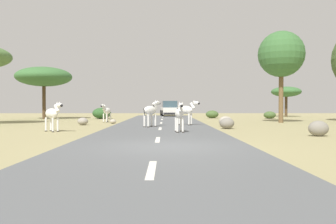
{
  "coord_description": "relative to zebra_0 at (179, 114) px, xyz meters",
  "views": [
    {
      "loc": [
        -0.07,
        -10.99,
        1.34
      ],
      "look_at": [
        0.12,
        11.45,
        0.88
      ],
      "focal_mm": 37.65,
      "sensor_mm": 36.0,
      "label": 1
    }
  ],
  "objects": [
    {
      "name": "rock_0",
      "position": [
        -6.11,
        6.7,
        -0.66
      ],
      "size": [
        0.69,
        0.63,
        0.5
      ],
      "primitive_type": "ellipsoid",
      "color": "gray",
      "rests_on": "ground_plane"
    },
    {
      "name": "bush_2",
      "position": [
        9.49,
        17.5,
        -0.55
      ],
      "size": [
        1.17,
        1.06,
        0.7
      ],
      "primitive_type": "ellipsoid",
      "color": "#425B2D",
      "rests_on": "ground_plane"
    },
    {
      "name": "zebra_2",
      "position": [
        0.69,
        5.89,
        0.09
      ],
      "size": [
        1.48,
        1.15,
        1.58
      ],
      "rotation": [
        0.0,
        0.0,
        4.11
      ],
      "color": "silver",
      "rests_on": "road"
    },
    {
      "name": "rock_3",
      "position": [
        2.78,
        3.04,
        -0.59
      ],
      "size": [
        0.81,
        0.69,
        0.62
      ],
      "primitive_type": "ellipsoid",
      "color": "gray",
      "rests_on": "ground_plane"
    },
    {
      "name": "car_0",
      "position": [
        -0.15,
        24.49,
        -0.06
      ],
      "size": [
        2.25,
        4.45,
        1.74
      ],
      "rotation": [
        0.0,
        0.0,
        3.21
      ],
      "color": "white",
      "rests_on": "road"
    },
    {
      "name": "rock_4",
      "position": [
        -4.39,
        8.49,
        -0.75
      ],
      "size": [
        0.46,
        0.38,
        0.31
      ],
      "primitive_type": "ellipsoid",
      "color": "#A89E8C",
      "rests_on": "ground_plane"
    },
    {
      "name": "tree_0",
      "position": [
        12.9,
        22.8,
        1.88
      ],
      "size": [
        3.28,
        3.28,
        3.38
      ],
      "color": "#4C3823",
      "rests_on": "ground_plane"
    },
    {
      "name": "tree_4",
      "position": [
        -12.1,
        16.73,
        3.07
      ],
      "size": [
        5.19,
        5.19,
        4.9
      ],
      "color": "#4C3823",
      "rests_on": "ground_plane"
    },
    {
      "name": "zebra_1",
      "position": [
        -1.51,
        4.09,
        0.09
      ],
      "size": [
        1.13,
        1.5,
        1.58
      ],
      "rotation": [
        0.0,
        0.0,
        5.7
      ],
      "color": "silver",
      "rests_on": "road"
    },
    {
      "name": "ground_plane",
      "position": [
        -0.61,
        -5.55,
        -0.9
      ],
      "size": [
        90.0,
        90.0,
        0.0
      ],
      "primitive_type": "plane",
      "color": "#998E60"
    },
    {
      "name": "road",
      "position": [
        -0.95,
        -5.55,
        -0.88
      ],
      "size": [
        6.0,
        64.0,
        0.05
      ],
      "primitive_type": "cube",
      "color": "#56595B",
      "rests_on": "ground_plane"
    },
    {
      "name": "bush_0",
      "position": [
        -6.75,
        17.22,
        -0.37
      ],
      "size": [
        1.77,
        1.59,
        1.06
      ],
      "primitive_type": "ellipsoid",
      "color": "#2D5628",
      "rests_on": "ground_plane"
    },
    {
      "name": "rock_2",
      "position": [
        3.07,
        5.21,
        -0.59
      ],
      "size": [
        0.84,
        0.9,
        0.63
      ],
      "primitive_type": "ellipsoid",
      "color": "#A89E8C",
      "rests_on": "ground_plane"
    },
    {
      "name": "zebra_3",
      "position": [
        -6.26,
        0.97,
        -0.01
      ],
      "size": [
        1.29,
        1.25,
        1.5
      ],
      "rotation": [
        0.0,
        0.0,
        3.95
      ],
      "color": "silver",
      "rests_on": "ground_plane"
    },
    {
      "name": "bush_1",
      "position": [
        4.06,
        18.79,
        -0.52
      ],
      "size": [
        1.28,
        1.16,
        0.77
      ],
      "primitive_type": "ellipsoid",
      "color": "#425B2D",
      "rests_on": "ground_plane"
    },
    {
      "name": "tree_1",
      "position": [
        7.96,
        9.61,
        4.17
      ],
      "size": [
        3.41,
        3.41,
        6.82
      ],
      "color": "brown",
      "rests_on": "ground_plane"
    },
    {
      "name": "rock_1",
      "position": [
        5.87,
        -1.6,
        -0.57
      ],
      "size": [
        0.85,
        0.65,
        0.67
      ],
      "primitive_type": "ellipsoid",
      "color": "gray",
      "rests_on": "ground_plane"
    },
    {
      "name": "lane_markings",
      "position": [
        -0.95,
        -6.55,
        -0.85
      ],
      "size": [
        0.16,
        56.0,
        0.01
      ],
      "color": "silver",
      "rests_on": "road"
    },
    {
      "name": "zebra_4",
      "position": [
        -5.18,
        10.51,
        -0.05
      ],
      "size": [
        0.72,
        1.47,
        1.43
      ],
      "rotation": [
        0.0,
        0.0,
        2.82
      ],
      "color": "silver",
      "rests_on": "ground_plane"
    },
    {
      "name": "zebra_0",
      "position": [
        0.0,
        0.0,
        0.0
      ],
      "size": [
        0.48,
        1.52,
        1.43
      ],
      "rotation": [
        0.0,
        0.0,
        3.22
      ],
      "color": "silver",
      "rests_on": "road"
    }
  ]
}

